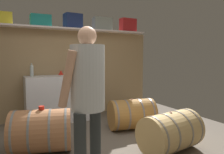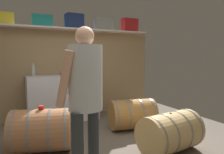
% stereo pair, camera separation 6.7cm
% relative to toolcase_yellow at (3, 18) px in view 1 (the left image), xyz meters
% --- Properties ---
extents(ground_plane, '(5.68, 8.01, 0.02)m').
position_rel_toolcase_yellow_xyz_m(ground_plane, '(1.02, -1.65, -2.06)').
color(ground_plane, '#62594D').
extents(back_wall_panel, '(4.48, 0.10, 1.91)m').
position_rel_toolcase_yellow_xyz_m(back_wall_panel, '(1.02, 0.15, -1.10)').
color(back_wall_panel, '#A0835B').
rests_on(back_wall_panel, ground).
extents(high_shelf_board, '(4.12, 0.40, 0.03)m').
position_rel_toolcase_yellow_xyz_m(high_shelf_board, '(1.02, 0.00, -0.13)').
color(high_shelf_board, silver).
rests_on(high_shelf_board, back_wall_panel).
extents(toolcase_yellow, '(0.33, 0.23, 0.23)m').
position_rel_toolcase_yellow_xyz_m(toolcase_yellow, '(0.00, 0.00, 0.00)').
color(toolcase_yellow, yellow).
rests_on(toolcase_yellow, high_shelf_board).
extents(toolcase_teal, '(0.40, 0.30, 0.23)m').
position_rel_toolcase_yellow_xyz_m(toolcase_teal, '(0.68, 0.00, 0.00)').
color(toolcase_teal, '#19837C').
rests_on(toolcase_teal, high_shelf_board).
extents(toolcase_navy, '(0.38, 0.29, 0.31)m').
position_rel_toolcase_yellow_xyz_m(toolcase_navy, '(1.35, 0.00, 0.04)').
color(toolcase_navy, navy).
rests_on(toolcase_navy, high_shelf_board).
extents(toolcase_grey, '(0.44, 0.25, 0.29)m').
position_rel_toolcase_yellow_xyz_m(toolcase_grey, '(2.05, 0.00, 0.03)').
color(toolcase_grey, gray).
rests_on(toolcase_grey, high_shelf_board).
extents(toolcase_red, '(0.40, 0.22, 0.32)m').
position_rel_toolcase_yellow_xyz_m(toolcase_red, '(2.74, 0.00, 0.05)').
color(toolcase_red, red).
rests_on(toolcase_red, high_shelf_board).
extents(work_cabinet, '(1.44, 0.53, 0.95)m').
position_rel_toolcase_yellow_xyz_m(work_cabinet, '(1.04, -0.18, -1.58)').
color(work_cabinet, white).
rests_on(work_cabinet, ground).
extents(wine_bottle_clear, '(0.07, 0.07, 0.26)m').
position_rel_toolcase_yellow_xyz_m(wine_bottle_clear, '(0.47, -0.11, -0.98)').
color(wine_bottle_clear, '#B4C0BC').
rests_on(wine_bottle_clear, work_cabinet).
extents(wine_bottle_amber, '(0.07, 0.07, 0.26)m').
position_rel_toolcase_yellow_xyz_m(wine_bottle_amber, '(1.48, -0.22, -0.98)').
color(wine_bottle_amber, brown).
rests_on(wine_bottle_amber, work_cabinet).
extents(wine_bottle_green, '(0.07, 0.07, 0.29)m').
position_rel_toolcase_yellow_xyz_m(wine_bottle_green, '(1.45, -0.10, -0.98)').
color(wine_bottle_green, '#315626').
rests_on(wine_bottle_green, work_cabinet).
extents(wine_glass, '(0.09, 0.09, 0.15)m').
position_rel_toolcase_yellow_xyz_m(wine_glass, '(1.17, -0.33, -1.00)').
color(wine_glass, white).
rests_on(wine_glass, work_cabinet).
extents(red_funnel, '(0.11, 0.11, 0.10)m').
position_rel_toolcase_yellow_xyz_m(red_funnel, '(1.07, 0.01, -1.06)').
color(red_funnel, red).
rests_on(red_funnel, work_cabinet).
extents(wine_barrel_near, '(0.94, 0.79, 0.61)m').
position_rel_toolcase_yellow_xyz_m(wine_barrel_near, '(0.41, -1.55, -1.75)').
color(wine_barrel_near, '#A46841').
rests_on(wine_barrel_near, ground).
extents(wine_barrel_far, '(0.92, 0.66, 0.56)m').
position_rel_toolcase_yellow_xyz_m(wine_barrel_far, '(2.04, -2.34, -1.77)').
color(wine_barrel_far, tan).
rests_on(wine_barrel_far, ground).
extents(wine_barrel_flank, '(0.89, 0.68, 0.56)m').
position_rel_toolcase_yellow_xyz_m(wine_barrel_flank, '(2.05, -1.29, -1.77)').
color(wine_barrel_flank, '#A67338').
rests_on(wine_barrel_flank, ground).
extents(tasting_cup, '(0.08, 0.08, 0.05)m').
position_rel_toolcase_yellow_xyz_m(tasting_cup, '(0.42, -1.55, -1.42)').
color(tasting_cup, red).
rests_on(tasting_cup, wine_barrel_near).
extents(winemaker_pouring, '(0.51, 0.48, 1.63)m').
position_rel_toolcase_yellow_xyz_m(winemaker_pouring, '(0.72, -2.56, -1.05)').
color(winemaker_pouring, '#2D3131').
rests_on(winemaker_pouring, ground).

